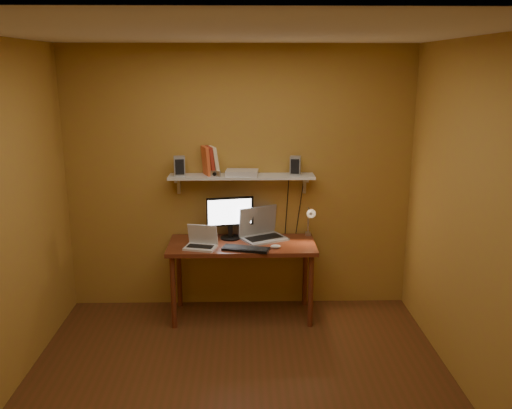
{
  "coord_description": "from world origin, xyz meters",
  "views": [
    {
      "loc": [
        0.05,
        -3.64,
        2.39
      ],
      "look_at": [
        0.16,
        1.18,
        1.16
      ],
      "focal_mm": 38.0,
      "sensor_mm": 36.0,
      "label": 1
    }
  ],
  "objects_px": {
    "desk_lamp": "(310,218)",
    "mouse": "(276,246)",
    "wall_shelf": "(242,177)",
    "shelf_camera": "(215,174)",
    "laptop": "(261,230)",
    "speaker_left": "(179,166)",
    "keyboard": "(246,249)",
    "monitor": "(230,216)",
    "desk": "(242,252)",
    "speaker_right": "(295,166)",
    "router": "(242,173)",
    "netbook": "(201,241)"
  },
  "relations": [
    {
      "from": "netbook",
      "to": "keyboard",
      "type": "height_order",
      "value": "netbook"
    },
    {
      "from": "speaker_left",
      "to": "monitor",
      "type": "bearing_deg",
      "value": -12.32
    },
    {
      "from": "desk",
      "to": "netbook",
      "type": "height_order",
      "value": "netbook"
    },
    {
      "from": "speaker_left",
      "to": "shelf_camera",
      "type": "relative_size",
      "value": 1.83
    },
    {
      "from": "laptop",
      "to": "desk_lamp",
      "type": "distance_m",
      "value": 0.49
    },
    {
      "from": "speaker_left",
      "to": "speaker_right",
      "type": "relative_size",
      "value": 1.04
    },
    {
      "from": "laptop",
      "to": "desk_lamp",
      "type": "xyz_separation_m",
      "value": [
        0.47,
        -0.03,
        0.13
      ]
    },
    {
      "from": "keyboard",
      "to": "speaker_left",
      "type": "distance_m",
      "value": 1.02
    },
    {
      "from": "wall_shelf",
      "to": "router",
      "type": "relative_size",
      "value": 4.58
    },
    {
      "from": "desk",
      "to": "speaker_left",
      "type": "distance_m",
      "value": 1.02
    },
    {
      "from": "laptop",
      "to": "speaker_right",
      "type": "bearing_deg",
      "value": -20.56
    },
    {
      "from": "desk",
      "to": "speaker_left",
      "type": "relative_size",
      "value": 7.53
    },
    {
      "from": "mouse",
      "to": "speaker_right",
      "type": "distance_m",
      "value": 0.81
    },
    {
      "from": "laptop",
      "to": "keyboard",
      "type": "distance_m",
      "value": 0.4
    },
    {
      "from": "wall_shelf",
      "to": "desk_lamp",
      "type": "bearing_deg",
      "value": -5.88
    },
    {
      "from": "speaker_left",
      "to": "speaker_right",
      "type": "bearing_deg",
      "value": -7.64
    },
    {
      "from": "wall_shelf",
      "to": "shelf_camera",
      "type": "bearing_deg",
      "value": -163.42
    },
    {
      "from": "desk",
      "to": "monitor",
      "type": "distance_m",
      "value": 0.37
    },
    {
      "from": "desk_lamp",
      "to": "speaker_left",
      "type": "xyz_separation_m",
      "value": [
        -1.25,
        0.06,
        0.51
      ]
    },
    {
      "from": "speaker_left",
      "to": "router",
      "type": "xyz_separation_m",
      "value": [
        0.6,
        -0.0,
        -0.07
      ]
    },
    {
      "from": "desk",
      "to": "wall_shelf",
      "type": "distance_m",
      "value": 0.72
    },
    {
      "from": "laptop",
      "to": "mouse",
      "type": "relative_size",
      "value": 5.23
    },
    {
      "from": "monitor",
      "to": "desk",
      "type": "bearing_deg",
      "value": -64.32
    },
    {
      "from": "wall_shelf",
      "to": "monitor",
      "type": "bearing_deg",
      "value": -160.06
    },
    {
      "from": "desk",
      "to": "speaker_right",
      "type": "xyz_separation_m",
      "value": [
        0.52,
        0.2,
        0.8
      ]
    },
    {
      "from": "desk_lamp",
      "to": "router",
      "type": "xyz_separation_m",
      "value": [
        -0.66,
        0.06,
        0.44
      ]
    },
    {
      "from": "wall_shelf",
      "to": "monitor",
      "type": "height_order",
      "value": "wall_shelf"
    },
    {
      "from": "wall_shelf",
      "to": "router",
      "type": "bearing_deg",
      "value": -73.53
    },
    {
      "from": "laptop",
      "to": "keyboard",
      "type": "xyz_separation_m",
      "value": [
        -0.15,
        -0.36,
        -0.07
      ]
    },
    {
      "from": "laptop",
      "to": "monitor",
      "type": "bearing_deg",
      "value": 153.8
    },
    {
      "from": "speaker_left",
      "to": "shelf_camera",
      "type": "height_order",
      "value": "speaker_left"
    },
    {
      "from": "laptop",
      "to": "speaker_left",
      "type": "distance_m",
      "value": 1.01
    },
    {
      "from": "monitor",
      "to": "netbook",
      "type": "relative_size",
      "value": 1.41
    },
    {
      "from": "desk_lamp",
      "to": "monitor",
      "type": "bearing_deg",
      "value": 178.04
    },
    {
      "from": "speaker_left",
      "to": "router",
      "type": "distance_m",
      "value": 0.6
    },
    {
      "from": "laptop",
      "to": "speaker_left",
      "type": "relative_size",
      "value": 2.67
    },
    {
      "from": "wall_shelf",
      "to": "mouse",
      "type": "height_order",
      "value": "wall_shelf"
    },
    {
      "from": "speaker_right",
      "to": "router",
      "type": "xyz_separation_m",
      "value": [
        -0.51,
        -0.02,
        -0.06
      ]
    },
    {
      "from": "laptop",
      "to": "mouse",
      "type": "xyz_separation_m",
      "value": [
        0.12,
        -0.31,
        -0.06
      ]
    },
    {
      "from": "laptop",
      "to": "speaker_left",
      "type": "height_order",
      "value": "speaker_left"
    },
    {
      "from": "wall_shelf",
      "to": "mouse",
      "type": "bearing_deg",
      "value": -47.95
    },
    {
      "from": "keyboard",
      "to": "shelf_camera",
      "type": "relative_size",
      "value": 4.24
    },
    {
      "from": "desk",
      "to": "shelf_camera",
      "type": "relative_size",
      "value": 13.82
    },
    {
      "from": "desk_lamp",
      "to": "netbook",
      "type": "bearing_deg",
      "value": -167.12
    },
    {
      "from": "desk_lamp",
      "to": "mouse",
      "type": "bearing_deg",
      "value": -141.18
    },
    {
      "from": "desk",
      "to": "shelf_camera",
      "type": "xyz_separation_m",
      "value": [
        -0.25,
        0.12,
        0.74
      ]
    },
    {
      "from": "mouse",
      "to": "router",
      "type": "height_order",
      "value": "router"
    },
    {
      "from": "laptop",
      "to": "mouse",
      "type": "height_order",
      "value": "laptop"
    },
    {
      "from": "wall_shelf",
      "to": "shelf_camera",
      "type": "height_order",
      "value": "shelf_camera"
    },
    {
      "from": "wall_shelf",
      "to": "netbook",
      "type": "relative_size",
      "value": 4.35
    }
  ]
}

